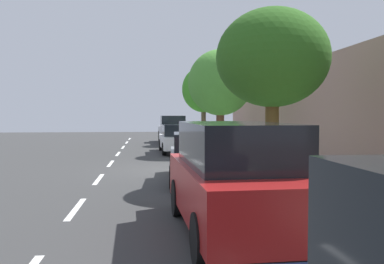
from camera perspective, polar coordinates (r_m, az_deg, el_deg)
The scene contains 16 objects.
ground at distance 15.78m, azimuth -2.32°, elevation -5.24°, with size 63.33×63.33×0.00m, color #373737.
sidewalk at distance 16.50m, azimuth 11.72°, elevation -4.69°, with size 4.42×39.58×0.15m, color #9FB29E.
curb_edge at distance 15.96m, azimuth 3.82°, elevation -4.89°, with size 0.16×39.58×0.15m, color gray.
lane_stripe_centre at distance 16.04m, azimuth -11.77°, elevation -5.15°, with size 0.14×40.00×0.01m.
lane_stripe_bike_edge at distance 15.79m, azimuth -1.46°, elevation -5.22°, with size 0.12×39.58×0.01m, color white.
building_facade at distance 17.27m, azimuth 19.60°, elevation 2.87°, with size 0.50×39.58×4.56m, color #957066.
parked_suv_red_second at distance 7.50m, azimuth 5.97°, elevation -6.12°, with size 2.13×4.78×1.99m.
parked_sedan_grey_mid at distance 13.29m, azimuth 0.88°, elevation -3.46°, with size 2.02×4.49×1.52m.
parked_sedan_white_far at distance 22.58m, azimuth -2.01°, elevation -0.94°, with size 1.94×4.45×1.52m.
parked_pickup_silver_farthest at distance 29.88m, azimuth -2.50°, elevation 0.23°, with size 2.18×5.37×1.95m.
bicycle_at_curb at distance 17.49m, azimuth 1.41°, elevation -3.23°, with size 1.74×0.46×0.76m.
cyclist_with_backpack at distance 17.01m, azimuth 2.35°, elevation -0.97°, with size 0.45×0.62×1.78m.
street_tree_mid_block at distance 12.83m, azimuth 10.97°, elevation 9.83°, with size 3.38×3.38×5.14m.
street_tree_far_end at distance 21.77m, azimuth 3.90°, elevation 6.71°, with size 3.35×3.35×5.30m.
street_tree_corner at distance 28.41m, azimuth 1.60°, elevation 5.83°, with size 2.93×2.93×5.18m.
fire_hydrant at distance 25.31m, azimuth 1.19°, elevation -0.96°, with size 0.22×0.22×0.84m.
Camera 1 is at (-0.95, -15.60, 2.17)m, focal length 38.94 mm.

